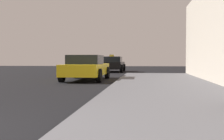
% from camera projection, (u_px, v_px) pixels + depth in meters
% --- Properties ---
extents(car_yellow, '(1.98, 4.48, 1.27)m').
position_uv_depth(car_yellow, '(86.00, 67.00, 14.76)').
color(car_yellow, yellow).
rests_on(car_yellow, ground_plane).
extents(car_black, '(2.03, 4.35, 1.43)m').
position_uv_depth(car_black, '(112.00, 64.00, 24.19)').
color(car_black, black).
rests_on(car_black, ground_plane).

